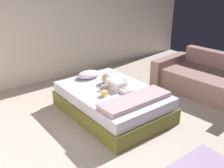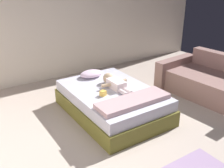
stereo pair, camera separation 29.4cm
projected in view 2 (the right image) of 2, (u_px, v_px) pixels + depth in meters
The scene contains 9 objects.
ground_plane at pixel (138, 141), 3.74m from camera, with size 8.00×8.00×0.00m, color #B8A79B.
wall_behind_bed at pixel (51, 16), 5.51m from camera, with size 8.00×0.12×2.72m, color beige.
bed at pixel (112, 102), 4.39m from camera, with size 1.28×1.85×0.44m.
pillow at pixel (91, 74), 4.80m from camera, with size 0.42×0.30×0.12m.
baby at pixel (114, 83), 4.38m from camera, with size 0.49×0.69×0.18m.
toothbrush at pixel (121, 82), 4.59m from camera, with size 0.06×0.14×0.02m.
couch at pixel (212, 82), 5.04m from camera, with size 1.29×1.91×0.74m.
blanket at pixel (133, 101), 3.85m from camera, with size 1.15×0.38×0.07m.
toy_block at pixel (103, 93), 4.07m from camera, with size 0.11×0.11×0.08m.
Camera 2 is at (-2.02, -2.40, 2.21)m, focal length 42.08 mm.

